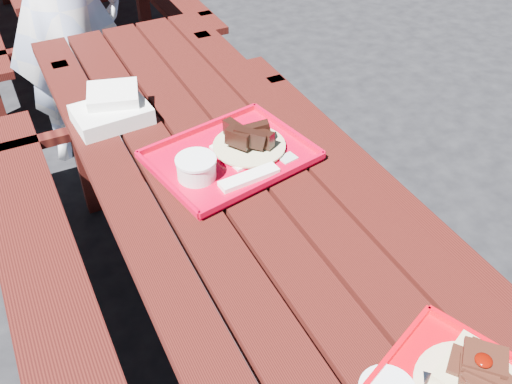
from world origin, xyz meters
TOP-DOWN VIEW (x-y plane):
  - ground at (0.00, 0.00)m, footprint 60.00×60.00m
  - picnic_table_near at (-0.00, 0.00)m, footprint 1.41×2.40m
  - far_tray at (0.03, 0.09)m, footprint 0.52×0.44m
  - white_cloth at (-0.22, 0.48)m, footprint 0.25×0.21m
  - person at (-0.19, 1.43)m, footprint 0.66×0.50m

SIDE VIEW (x-z plane):
  - ground at x=0.00m, z-range 0.00..0.00m
  - picnic_table_near at x=0.00m, z-range 0.19..0.94m
  - far_tray at x=0.03m, z-range 0.73..0.81m
  - white_cloth at x=-0.22m, z-range 0.74..0.84m
  - person at x=-0.19m, z-range 0.00..1.62m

